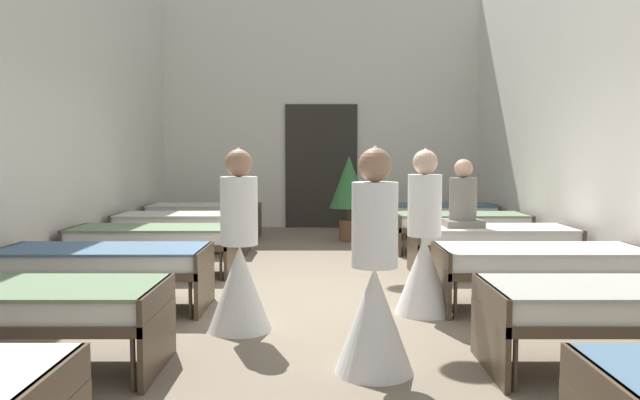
# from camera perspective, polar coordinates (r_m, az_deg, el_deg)

# --- Properties ---
(ground_plane) EXTENTS (6.74, 11.97, 0.10)m
(ground_plane) POSITION_cam_1_polar(r_m,az_deg,el_deg) (6.68, 0.02, -8.60)
(ground_plane) COLOR #7A6B56
(room_shell) EXTENTS (6.54, 11.57, 4.45)m
(room_shell) POSITION_cam_1_polar(r_m,az_deg,el_deg) (7.87, -0.01, 10.04)
(room_shell) COLOR silver
(room_shell) RESTS_ON ground
(bed_left_row_1) EXTENTS (1.90, 0.84, 0.57)m
(bed_left_row_1) POSITION_cam_1_polar(r_m,az_deg,el_deg) (4.60, -26.22, -8.67)
(bed_left_row_1) COLOR #473828
(bed_left_row_1) RESTS_ON ground
(bed_right_row_1) EXTENTS (1.90, 0.84, 0.57)m
(bed_right_row_1) POSITION_cam_1_polar(r_m,az_deg,el_deg) (4.62, 26.38, -8.62)
(bed_right_row_1) COLOR #473828
(bed_right_row_1) RESTS_ON ground
(bed_left_row_2) EXTENTS (1.90, 0.84, 0.57)m
(bed_left_row_2) POSITION_cam_1_polar(r_m,az_deg,el_deg) (6.10, -19.35, -5.38)
(bed_left_row_2) COLOR #473828
(bed_left_row_2) RESTS_ON ground
(bed_right_row_2) EXTENTS (1.90, 0.84, 0.57)m
(bed_right_row_2) POSITION_cam_1_polar(r_m,az_deg,el_deg) (6.12, 19.39, -5.36)
(bed_right_row_2) COLOR #473828
(bed_right_row_2) RESTS_ON ground
(bed_left_row_3) EXTENTS (1.90, 0.84, 0.57)m
(bed_left_row_3) POSITION_cam_1_polar(r_m,az_deg,el_deg) (7.68, -15.28, -3.37)
(bed_left_row_3) COLOR #473828
(bed_left_row_3) RESTS_ON ground
(bed_right_row_3) EXTENTS (1.90, 0.84, 0.57)m
(bed_right_row_3) POSITION_cam_1_polar(r_m,az_deg,el_deg) (7.69, 15.24, -3.36)
(bed_right_row_3) COLOR #473828
(bed_right_row_3) RESTS_ON ground
(bed_left_row_4) EXTENTS (1.90, 0.84, 0.57)m
(bed_left_row_4) POSITION_cam_1_polar(r_m,az_deg,el_deg) (9.28, -12.62, -2.04)
(bed_left_row_4) COLOR #473828
(bed_left_row_4) RESTS_ON ground
(bed_right_row_4) EXTENTS (1.90, 0.84, 0.57)m
(bed_right_row_4) POSITION_cam_1_polar(r_m,az_deg,el_deg) (9.29, 12.51, -2.03)
(bed_right_row_4) COLOR #473828
(bed_right_row_4) RESTS_ON ground
(bed_left_row_5) EXTENTS (1.90, 0.84, 0.57)m
(bed_left_row_5) POSITION_cam_1_polar(r_m,az_deg,el_deg) (10.90, -10.74, -1.10)
(bed_left_row_5) COLOR #473828
(bed_left_row_5) RESTS_ON ground
(bed_right_row_5) EXTENTS (1.90, 0.84, 0.57)m
(bed_right_row_5) POSITION_cam_1_polar(r_m,az_deg,el_deg) (10.91, 10.60, -1.10)
(bed_right_row_5) COLOR #473828
(bed_right_row_5) RESTS_ON ground
(nurse_near_aisle) EXTENTS (0.52, 0.52, 1.49)m
(nurse_near_aisle) POSITION_cam_1_polar(r_m,az_deg,el_deg) (5.68, 9.29, -4.98)
(nurse_near_aisle) COLOR white
(nurse_near_aisle) RESTS_ON ground
(nurse_mid_aisle) EXTENTS (0.52, 0.52, 1.49)m
(nurse_mid_aisle) POSITION_cam_1_polar(r_m,az_deg,el_deg) (5.11, -7.56, -5.98)
(nurse_mid_aisle) COLOR white
(nurse_mid_aisle) RESTS_ON ground
(nurse_far_aisle) EXTENTS (0.52, 0.52, 1.49)m
(nurse_far_aisle) POSITION_cam_1_polar(r_m,az_deg,el_deg) (4.12, 4.79, -8.44)
(nurse_far_aisle) COLOR white
(nurse_far_aisle) RESTS_ON ground
(patient_seated_primary) EXTENTS (0.44, 0.44, 0.80)m
(patient_seated_primary) POSITION_cam_1_polar(r_m,az_deg,el_deg) (7.57, 12.72, -0.16)
(patient_seated_primary) COLOR slate
(patient_seated_primary) RESTS_ON bed_right_row_3
(potted_plant) EXTENTS (0.64, 0.64, 1.40)m
(potted_plant) POSITION_cam_1_polar(r_m,az_deg,el_deg) (10.29, 2.46, 1.23)
(potted_plant) COLOR brown
(potted_plant) RESTS_ON ground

